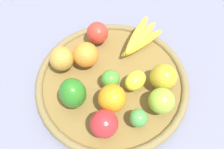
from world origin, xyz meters
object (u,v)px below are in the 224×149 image
(lime_1, at_px, (110,79))
(orange_1, at_px, (112,98))
(banana_bunch, at_px, (140,38))
(apple_1, at_px, (104,124))
(orange_0, at_px, (86,55))
(apple_3, at_px, (98,33))
(apple_0, at_px, (62,59))
(lemon_0, at_px, (135,81))
(apple_2, at_px, (161,101))
(bell_pepper, at_px, (73,93))
(lime_0, at_px, (138,118))
(apple_4, at_px, (164,77))

(lime_1, bearing_deg, orange_1, 79.58)
(lime_1, height_order, orange_1, orange_1)
(banana_bunch, relative_size, apple_1, 2.39)
(apple_1, bearing_deg, orange_0, -89.18)
(apple_3, height_order, lime_1, apple_3)
(apple_1, bearing_deg, apple_0, -71.68)
(lemon_0, bearing_deg, apple_2, 118.64)
(orange_1, xyz_separation_m, apple_0, (0.11, -0.16, -0.00))
(apple_0, bearing_deg, banana_bunch, -174.22)
(apple_2, bearing_deg, apple_1, 8.22)
(orange_0, xyz_separation_m, orange_1, (-0.04, 0.15, -0.00))
(bell_pepper, distance_m, apple_2, 0.23)
(lime_0, bearing_deg, apple_3, -82.67)
(bell_pepper, xyz_separation_m, orange_1, (-0.09, 0.04, -0.01))
(apple_1, distance_m, orange_1, 0.07)
(lemon_0, height_order, orange_1, orange_1)
(lemon_0, relative_size, apple_0, 0.94)
(apple_2, xyz_separation_m, apple_1, (0.16, 0.02, 0.00))
(lemon_0, distance_m, apple_3, 0.20)
(bell_pepper, distance_m, lime_1, 0.11)
(orange_0, height_order, bell_pepper, bell_pepper)
(bell_pepper, height_order, lime_0, bell_pepper)
(lemon_0, bearing_deg, banana_bunch, -112.98)
(apple_1, distance_m, lime_0, 0.09)
(orange_1, distance_m, apple_0, 0.19)
(apple_3, relative_size, orange_1, 0.92)
(lime_0, relative_size, orange_1, 0.64)
(apple_3, bearing_deg, banana_bunch, 158.71)
(apple_2, bearing_deg, apple_0, -40.66)
(lime_0, height_order, apple_3, apple_3)
(bell_pepper, height_order, apple_4, bell_pepper)
(apple_2, height_order, orange_1, orange_1)
(apple_1, xyz_separation_m, lime_1, (-0.05, -0.12, -0.01))
(orange_1, bearing_deg, apple_3, -93.34)
(lime_1, bearing_deg, apple_4, 164.93)
(apple_4, bearing_deg, lemon_0, -12.30)
(bell_pepper, relative_size, orange_1, 1.17)
(lemon_0, relative_size, lime_0, 1.43)
(lemon_0, relative_size, lime_1, 1.30)
(orange_1, bearing_deg, lime_0, 129.34)
(lime_0, bearing_deg, banana_bunch, -109.24)
(lemon_0, relative_size, apple_4, 0.89)
(apple_1, distance_m, apple_0, 0.23)
(lime_1, bearing_deg, banana_bunch, -136.30)
(orange_0, relative_size, apple_0, 1.05)
(lemon_0, relative_size, apple_1, 0.96)
(apple_4, height_order, lime_1, apple_4)
(lemon_0, height_order, lime_1, lime_1)
(lime_1, distance_m, orange_1, 0.06)
(lime_0, height_order, lime_1, lime_1)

